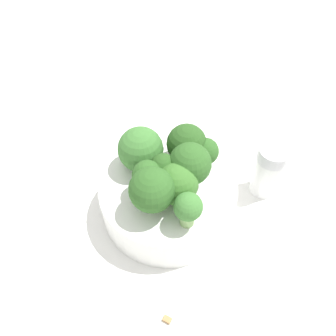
# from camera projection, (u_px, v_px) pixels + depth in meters

# --- Properties ---
(ground_plane) EXTENTS (3.00, 3.00, 0.00)m
(ground_plane) POSITION_uv_depth(u_px,v_px,m) (168.00, 208.00, 0.46)
(ground_plane) COLOR white
(bowl) EXTENTS (0.18, 0.18, 0.05)m
(bowl) POSITION_uv_depth(u_px,v_px,m) (168.00, 197.00, 0.44)
(bowl) COLOR white
(bowl) RESTS_ON ground_plane
(broccoli_floret_0) EXTENTS (0.05, 0.05, 0.06)m
(broccoli_floret_0) POSITION_uv_depth(u_px,v_px,m) (190.00, 164.00, 0.40)
(broccoli_floret_0) COLOR #7A9E5B
(broccoli_floret_0) RESTS_ON bowl
(broccoli_floret_1) EXTENTS (0.06, 0.06, 0.06)m
(broccoli_floret_1) POSITION_uv_depth(u_px,v_px,m) (141.00, 150.00, 0.42)
(broccoli_floret_1) COLOR #7A9E5B
(broccoli_floret_1) RESTS_ON bowl
(broccoli_floret_2) EXTENTS (0.04, 0.04, 0.04)m
(broccoli_floret_2) POSITION_uv_depth(u_px,v_px,m) (205.00, 152.00, 0.43)
(broccoli_floret_2) COLOR #8EB770
(broccoli_floret_2) RESTS_ON bowl
(broccoli_floret_3) EXTENTS (0.03, 0.03, 0.05)m
(broccoli_floret_3) POSITION_uv_depth(u_px,v_px,m) (188.00, 208.00, 0.36)
(broccoli_floret_3) COLOR #84AD66
(broccoli_floret_3) RESTS_ON bowl
(broccoli_floret_4) EXTENTS (0.05, 0.05, 0.07)m
(broccoli_floret_4) POSITION_uv_depth(u_px,v_px,m) (152.00, 190.00, 0.37)
(broccoli_floret_4) COLOR #84AD66
(broccoli_floret_4) RESTS_ON bowl
(broccoli_floret_5) EXTENTS (0.05, 0.05, 0.06)m
(broccoli_floret_5) POSITION_uv_depth(u_px,v_px,m) (187.00, 144.00, 0.43)
(broccoli_floret_5) COLOR #7A9E5B
(broccoli_floret_5) RESTS_ON bowl
(broccoli_floret_6) EXTENTS (0.03, 0.03, 0.05)m
(broccoli_floret_6) POSITION_uv_depth(u_px,v_px,m) (164.00, 167.00, 0.41)
(broccoli_floret_6) COLOR #7A9E5B
(broccoli_floret_6) RESTS_ON bowl
(broccoli_floret_7) EXTENTS (0.04, 0.04, 0.05)m
(broccoli_floret_7) POSITION_uv_depth(u_px,v_px,m) (147.00, 176.00, 0.39)
(broccoli_floret_7) COLOR #7A9E5B
(broccoli_floret_7) RESTS_ON bowl
(broccoli_floret_8) EXTENTS (0.05, 0.05, 0.05)m
(broccoli_floret_8) POSITION_uv_depth(u_px,v_px,m) (177.00, 184.00, 0.39)
(broccoli_floret_8) COLOR #7A9E5B
(broccoli_floret_8) RESTS_ON bowl
(pepper_shaker) EXTENTS (0.04, 0.04, 0.08)m
(pepper_shaker) POSITION_uv_depth(u_px,v_px,m) (268.00, 171.00, 0.46)
(pepper_shaker) COLOR silver
(pepper_shaker) RESTS_ON ground_plane
(almond_crumb_0) EXTENTS (0.01, 0.01, 0.01)m
(almond_crumb_0) POSITION_uv_depth(u_px,v_px,m) (269.00, 178.00, 0.50)
(almond_crumb_0) COLOR tan
(almond_crumb_0) RESTS_ON ground_plane
(almond_crumb_1) EXTENTS (0.01, 0.01, 0.01)m
(almond_crumb_1) POSITION_uv_depth(u_px,v_px,m) (167.00, 319.00, 0.36)
(almond_crumb_1) COLOR #AD7F4C
(almond_crumb_1) RESTS_ON ground_plane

